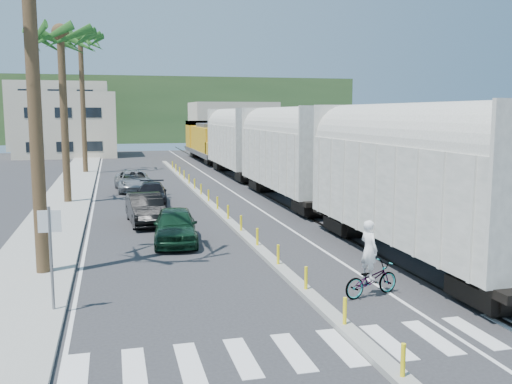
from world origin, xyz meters
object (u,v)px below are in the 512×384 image
Objects in this scene: street_sign at (51,244)px; car_second at (146,209)px; car_lead at (175,226)px; cyclist at (371,272)px.

street_sign is 12.94m from car_second.
street_sign is at bearing -112.82° from car_lead.
street_sign reaches higher than cyclist.
car_second is 1.99× the size of cyclist.
car_second is at bearing 107.22° from car_lead.
car_lead is 9.82m from cyclist.
car_second is at bearing 75.54° from street_sign.
cyclist is (9.11, -0.67, -1.24)m from street_sign.
car_second is (-0.98, 4.65, -0.00)m from car_lead.
cyclist is (5.90, -13.14, -0.02)m from car_second.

